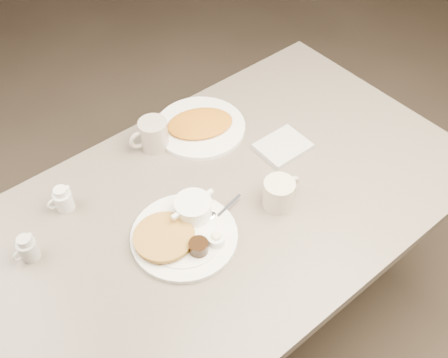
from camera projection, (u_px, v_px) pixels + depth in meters
diner_table at (228, 232)px, 1.68m from camera, size 1.50×0.90×0.75m
main_plate at (183, 230)px, 1.44m from camera, size 0.37×0.31×0.07m
coffee_mug_near at (279, 193)px, 1.50m from camera, size 0.13×0.09×0.09m
napkin at (283, 147)px, 1.68m from camera, size 0.16×0.13×0.02m
coffee_mug_far at (153, 135)px, 1.66m from camera, size 0.14×0.11×0.10m
creamer_left at (28, 248)px, 1.39m from camera, size 0.08×0.06×0.08m
creamer_right at (63, 199)px, 1.50m from camera, size 0.08×0.07×0.08m
hash_plate at (200, 126)px, 1.74m from camera, size 0.40×0.40×0.04m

